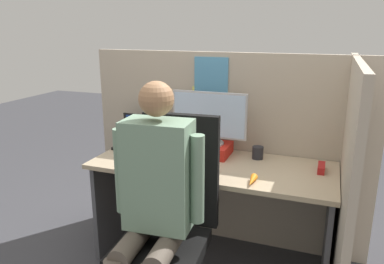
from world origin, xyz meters
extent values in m
cube|color=tan|center=(0.00, 0.67, 0.72)|extent=(2.09, 0.04, 1.44)
cube|color=#4C8EB7|center=(-0.11, 0.64, 1.23)|extent=(0.25, 0.01, 0.34)
cube|color=#F4EA66|center=(-0.22, 0.64, 1.15)|extent=(0.08, 0.01, 0.08)
cube|color=tan|center=(0.82, 0.26, 0.72)|extent=(0.04, 1.27, 1.44)
cube|color=tan|center=(0.00, 0.32, 0.72)|extent=(1.59, 0.64, 0.03)
cube|color=#4C4C51|center=(-0.76, 0.32, 0.35)|extent=(0.03, 0.55, 0.71)
cube|color=#4C4C51|center=(0.76, 0.32, 0.35)|extent=(0.03, 0.55, 0.71)
cube|color=red|center=(-0.08, 0.49, 0.78)|extent=(0.30, 0.25, 0.08)
cylinder|color=#B2B2B7|center=(-0.08, 0.49, 0.82)|extent=(0.21, 0.21, 0.01)
cylinder|color=#B2B2B7|center=(-0.08, 0.49, 0.85)|extent=(0.04, 0.04, 0.05)
cube|color=#B2B2B7|center=(-0.08, 0.49, 1.02)|extent=(0.53, 0.02, 0.32)
cube|color=silver|center=(-0.08, 0.48, 1.02)|extent=(0.50, 0.00, 0.29)
cube|color=black|center=(-0.59, 0.44, 0.75)|extent=(0.37, 0.22, 0.02)
cube|color=#424242|center=(-0.59, 0.46, 0.76)|extent=(0.31, 0.12, 0.00)
cube|color=black|center=(-0.59, 0.54, 0.86)|extent=(0.37, 0.03, 0.22)
cube|color=#1E3D93|center=(-0.59, 0.53, 0.86)|extent=(0.32, 0.02, 0.19)
ellipsoid|color=gray|center=(-0.34, 0.19, 0.75)|extent=(0.07, 0.05, 0.04)
cube|color=#A31919|center=(0.68, 0.42, 0.76)|extent=(0.04, 0.14, 0.04)
cone|color=orange|center=(0.32, 0.07, 0.76)|extent=(0.04, 0.13, 0.04)
cylinder|color=green|center=(0.32, 0.15, 0.76)|extent=(0.02, 0.02, 0.02)
cube|color=black|center=(-0.09, -0.32, 0.46)|extent=(0.49, 0.49, 0.07)
cube|color=black|center=(-0.07, -0.06, 0.82)|extent=(0.44, 0.08, 0.66)
cylinder|color=brown|center=(-0.18, -0.44, 0.55)|extent=(0.13, 0.33, 0.11)
cylinder|color=brown|center=(-0.01, -0.43, 0.55)|extent=(0.13, 0.33, 0.11)
cube|color=gray|center=(-0.09, -0.32, 0.88)|extent=(0.35, 0.22, 0.57)
sphere|color=#9E704C|center=(-0.09, -0.32, 1.27)|extent=(0.17, 0.17, 0.17)
cylinder|color=gray|center=(-0.29, -0.33, 0.88)|extent=(0.07, 0.07, 0.45)
cylinder|color=gray|center=(0.12, -0.30, 0.88)|extent=(0.07, 0.07, 0.45)
cylinder|color=#232328|center=(0.27, 0.52, 0.78)|extent=(0.08, 0.08, 0.09)
camera|label=1|loc=(0.68, -1.91, 1.61)|focal=35.00mm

